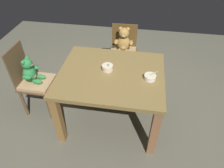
{
  "coord_description": "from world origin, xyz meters",
  "views": [
    {
      "loc": [
        0.28,
        -1.68,
        2.04
      ],
      "look_at": [
        0.0,
        0.05,
        0.52
      ],
      "focal_mm": 32.33,
      "sensor_mm": 36.0,
      "label": 1
    }
  ],
  "objects_px": {
    "dining_table": "(111,81)",
    "porridge_bowl_white_near_right": "(150,77)",
    "teddy_chair_near_left": "(32,77)",
    "porridge_bowl_cream_center": "(107,67)",
    "teddy_chair_far_center": "(123,47)"
  },
  "relations": [
    {
      "from": "dining_table",
      "to": "porridge_bowl_white_near_right",
      "type": "xyz_separation_m",
      "value": [
        0.41,
        -0.04,
        0.14
      ]
    },
    {
      "from": "teddy_chair_near_left",
      "to": "porridge_bowl_cream_center",
      "type": "height_order",
      "value": "teddy_chair_near_left"
    },
    {
      "from": "teddy_chair_far_center",
      "to": "dining_table",
      "type": "bearing_deg",
      "value": -3.75
    },
    {
      "from": "teddy_chair_near_left",
      "to": "teddy_chair_far_center",
      "type": "relative_size",
      "value": 1.1
    },
    {
      "from": "dining_table",
      "to": "porridge_bowl_cream_center",
      "type": "bearing_deg",
      "value": 137.24
    },
    {
      "from": "dining_table",
      "to": "porridge_bowl_white_near_right",
      "type": "relative_size",
      "value": 8.64
    },
    {
      "from": "teddy_chair_far_center",
      "to": "porridge_bowl_white_near_right",
      "type": "height_order",
      "value": "porridge_bowl_white_near_right"
    },
    {
      "from": "dining_table",
      "to": "teddy_chair_near_left",
      "type": "height_order",
      "value": "teddy_chair_near_left"
    },
    {
      "from": "porridge_bowl_cream_center",
      "to": "teddy_chair_near_left",
      "type": "bearing_deg",
      "value": -178.45
    },
    {
      "from": "dining_table",
      "to": "teddy_chair_far_center",
      "type": "height_order",
      "value": "teddy_chair_far_center"
    },
    {
      "from": "teddy_chair_near_left",
      "to": "porridge_bowl_white_near_right",
      "type": "xyz_separation_m",
      "value": [
        1.37,
        -0.06,
        0.23
      ]
    },
    {
      "from": "porridge_bowl_white_near_right",
      "to": "teddy_chair_far_center",
      "type": "bearing_deg",
      "value": 112.41
    },
    {
      "from": "teddy_chair_far_center",
      "to": "teddy_chair_near_left",
      "type": "bearing_deg",
      "value": -51.05
    },
    {
      "from": "teddy_chair_far_center",
      "to": "porridge_bowl_white_near_right",
      "type": "xyz_separation_m",
      "value": [
        0.38,
        -0.91,
        0.22
      ]
    },
    {
      "from": "dining_table",
      "to": "porridge_bowl_white_near_right",
      "type": "bearing_deg",
      "value": -5.37
    }
  ]
}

